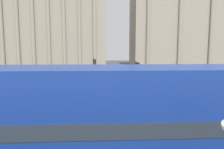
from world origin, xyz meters
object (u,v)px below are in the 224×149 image
object	(u,v)px
plaza_building_left	(54,23)
pedestrian_black	(164,95)
pedestrian_grey	(162,108)
traffic_light_far	(94,69)
double_decker_bus	(108,122)
car_maroon	(108,76)
traffic_light_mid	(137,77)
plaza_building_right	(186,27)
traffic_light_near	(130,88)

from	to	relation	value
plaza_building_left	pedestrian_black	xyz separation A→B (m)	(18.08, -41.61, -11.17)
pedestrian_grey	traffic_light_far	bearing A→B (deg)	-40.85
double_decker_bus	car_maroon	xyz separation A→B (m)	(0.81, 25.04, -1.56)
double_decker_bus	plaza_building_left	size ratio (longest dim) A/B	0.37
plaza_building_left	traffic_light_mid	world-z (taller)	plaza_building_left
plaza_building_right	traffic_light_near	xyz separation A→B (m)	(-23.95, -49.47, -9.63)
traffic_light_mid	double_decker_bus	bearing A→B (deg)	-104.96
plaza_building_right	traffic_light_far	world-z (taller)	plaza_building_right
traffic_light_mid	pedestrian_black	bearing A→B (deg)	-25.52
car_maroon	pedestrian_black	size ratio (longest dim) A/B	2.33
plaza_building_left	car_maroon	world-z (taller)	plaza_building_left
double_decker_bus	traffic_light_mid	distance (m)	10.48
traffic_light_far	pedestrian_black	xyz separation A→B (m)	(5.88, -9.69, -1.34)
pedestrian_black	traffic_light_mid	bearing A→B (deg)	-146.64
car_maroon	traffic_light_mid	bearing A→B (deg)	110.62
car_maroon	pedestrian_black	world-z (taller)	pedestrian_black
plaza_building_left	plaza_building_right	size ratio (longest dim) A/B	0.87
traffic_light_mid	pedestrian_black	xyz separation A→B (m)	(2.06, -0.98, -1.37)
plaza_building_left	pedestrian_black	bearing A→B (deg)	-66.52
traffic_light_mid	pedestrian_black	size ratio (longest dim) A/B	2.05
double_decker_bus	traffic_light_mid	bearing A→B (deg)	70.93
traffic_light_near	car_maroon	world-z (taller)	traffic_light_near
traffic_light_near	car_maroon	size ratio (longest dim) A/B	0.88
traffic_light_near	car_maroon	distance (m)	20.06
plaza_building_left	pedestrian_black	size ratio (longest dim) A/B	16.07
double_decker_bus	pedestrian_black	bearing A→B (deg)	58.36
plaza_building_left	traffic_light_far	world-z (taller)	plaza_building_left
double_decker_bus	pedestrian_grey	xyz separation A→B (m)	(3.63, 5.98, -1.31)
plaza_building_left	traffic_light_near	bearing A→B (deg)	-72.11
plaza_building_right	traffic_light_mid	size ratio (longest dim) A/B	9.03
double_decker_bus	pedestrian_black	size ratio (longest dim) A/B	5.92
traffic_light_far	pedestrian_black	size ratio (longest dim) A/B	2.02
double_decker_bus	traffic_light_far	bearing A→B (deg)	89.30
traffic_light_near	traffic_light_mid	size ratio (longest dim) A/B	1.00
traffic_light_mid	pedestrian_black	distance (m)	2.66
double_decker_bus	plaza_building_left	world-z (taller)	plaza_building_left
traffic_light_far	pedestrian_black	distance (m)	11.42
double_decker_bus	traffic_light_near	world-z (taller)	double_decker_bus
traffic_light_mid	pedestrian_grey	distance (m)	4.49
double_decker_bus	car_maroon	distance (m)	25.11
pedestrian_black	traffic_light_far	bearing A→B (deg)	-179.86
plaza_building_left	traffic_light_near	xyz separation A→B (m)	(14.74, -45.67, -9.79)
pedestrian_black	plaza_building_right	bearing A→B (deg)	124.46
traffic_light_near	pedestrian_grey	size ratio (longest dim) A/B	2.23
plaza_building_left	traffic_light_far	distance (m)	35.55
plaza_building_left	traffic_light_near	size ratio (longest dim) A/B	7.85
traffic_light_near	pedestrian_black	xyz separation A→B (m)	(3.34, 4.07, -1.37)
plaza_building_right	pedestrian_black	size ratio (longest dim) A/B	18.48
traffic_light_mid	car_maroon	xyz separation A→B (m)	(-1.90, 14.92, -1.71)
plaza_building_left	traffic_light_far	bearing A→B (deg)	-69.09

